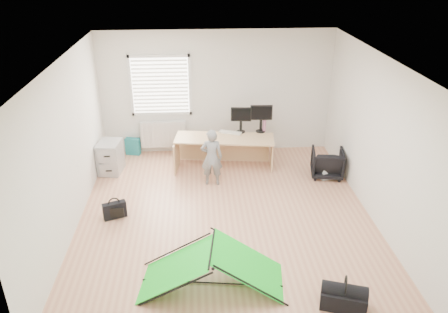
{
  "coord_description": "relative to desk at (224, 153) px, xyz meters",
  "views": [
    {
      "loc": [
        -0.45,
        -6.36,
        4.22
      ],
      "look_at": [
        0.0,
        0.4,
        0.95
      ],
      "focal_mm": 35.0,
      "sensor_mm": 36.0,
      "label": 1
    }
  ],
  "objects": [
    {
      "name": "white_box",
      "position": [
        -1.03,
        -3.0,
        -0.29
      ],
      "size": [
        0.11,
        0.11,
        0.11
      ],
      "primitive_type": "cube",
      "rotation": [
        0.0,
        0.0,
        0.02
      ],
      "color": "silver",
      "rests_on": "ground"
    },
    {
      "name": "person",
      "position": [
        -0.29,
        -0.67,
        0.23
      ],
      "size": [
        0.43,
        0.3,
        1.14
      ],
      "primitive_type": "imported",
      "rotation": [
        0.0,
        0.0,
        3.08
      ],
      "color": "slate",
      "rests_on": "ground"
    },
    {
      "name": "filing_cabinet",
      "position": [
        -2.34,
        -0.01,
        -0.01
      ],
      "size": [
        0.5,
        0.62,
        0.66
      ],
      "primitive_type": "cube",
      "rotation": [
        0.0,
        0.0,
        -0.14
      ],
      "color": "#A1A3A7",
      "rests_on": "ground"
    },
    {
      "name": "tote_bag",
      "position": [
        -2.0,
        0.8,
        -0.15
      ],
      "size": [
        0.34,
        0.21,
        0.38
      ],
      "primitive_type": "cube",
      "rotation": [
        0.0,
        0.0,
        -0.24
      ],
      "color": "teal",
      "rests_on": "ground"
    },
    {
      "name": "laptop_bag",
      "position": [
        -2.0,
        -1.75,
        -0.2
      ],
      "size": [
        0.41,
        0.25,
        0.3
      ],
      "primitive_type": "cube",
      "rotation": [
        0.0,
        0.0,
        0.37
      ],
      "color": "black",
      "rests_on": "ground"
    },
    {
      "name": "window",
      "position": [
        -1.3,
        0.88,
        1.21
      ],
      "size": [
        1.2,
        0.06,
        1.2
      ],
      "primitive_type": "cube",
      "color": "silver",
      "rests_on": "back_wall"
    },
    {
      "name": "duffel_bag",
      "position": [
        1.26,
        -4.04,
        -0.22
      ],
      "size": [
        0.64,
        0.46,
        0.25
      ],
      "primitive_type": "cube",
      "rotation": [
        0.0,
        0.0,
        -0.32
      ],
      "color": "black",
      "rests_on": "ground"
    },
    {
      "name": "ground",
      "position": [
        -0.1,
        -1.83,
        -0.34
      ],
      "size": [
        5.5,
        5.5,
        0.0
      ],
      "primitive_type": "plane",
      "color": "tan",
      "rests_on": "ground"
    },
    {
      "name": "storage_crate",
      "position": [
        2.1,
        -0.49,
        -0.21
      ],
      "size": [
        0.57,
        0.47,
        0.27
      ],
      "primitive_type": "cube",
      "rotation": [
        0.0,
        0.0,
        0.3
      ],
      "color": "white",
      "rests_on": "ground"
    },
    {
      "name": "monitor_left",
      "position": [
        0.36,
        0.27,
        0.55
      ],
      "size": [
        0.43,
        0.13,
        0.41
      ],
      "primitive_type": "cube",
      "rotation": [
        0.0,
        0.0,
        -0.08
      ],
      "color": "black",
      "rests_on": "desk"
    },
    {
      "name": "desk",
      "position": [
        0.0,
        0.0,
        0.0
      ],
      "size": [
        2.08,
        0.89,
        0.69
      ],
      "primitive_type": "cube",
      "rotation": [
        0.0,
        0.0,
        -0.13
      ],
      "color": "tan",
      "rests_on": "ground"
    },
    {
      "name": "back_wall",
      "position": [
        -0.1,
        0.92,
        1.01
      ],
      "size": [
        5.0,
        0.02,
        2.7
      ],
      "primitive_type": "cube",
      "color": "silver",
      "rests_on": "ground"
    },
    {
      "name": "kite",
      "position": [
        -0.41,
        -3.5,
        -0.04
      ],
      "size": [
        2.05,
        1.11,
        0.61
      ],
      "primitive_type": null,
      "rotation": [
        0.0,
        0.0,
        -0.13
      ],
      "color": "#14DA23",
      "rests_on": "ground"
    },
    {
      "name": "keyboard",
      "position": [
        0.14,
        0.24,
        0.35
      ],
      "size": [
        0.5,
        0.32,
        0.02
      ],
      "primitive_type": "cube",
      "rotation": [
        0.0,
        0.0,
        -0.38
      ],
      "color": "beige",
      "rests_on": "desk"
    },
    {
      "name": "monitor_right",
      "position": [
        0.78,
        0.27,
        0.56
      ],
      "size": [
        0.46,
        0.12,
        0.43
      ],
      "primitive_type": "cube",
      "rotation": [
        0.0,
        0.0,
        -0.05
      ],
      "color": "black",
      "rests_on": "desk"
    },
    {
      "name": "thermos",
      "position": [
        0.86,
        0.29,
        0.47
      ],
      "size": [
        0.07,
        0.07,
        0.25
      ],
      "primitive_type": "cylinder",
      "rotation": [
        0.0,
        0.0,
        0.05
      ],
      "color": "#AF6281",
      "rests_on": "desk"
    },
    {
      "name": "office_chair",
      "position": [
        2.04,
        -0.49,
        -0.06
      ],
      "size": [
        0.71,
        0.73,
        0.57
      ],
      "primitive_type": "imported",
      "rotation": [
        0.0,
        0.0,
        2.95
      ],
      "color": "black",
      "rests_on": "ground"
    },
    {
      "name": "radiator",
      "position": [
        -1.3,
        0.84,
        0.11
      ],
      "size": [
        1.0,
        0.12,
        0.6
      ],
      "primitive_type": "cube",
      "color": "silver",
      "rests_on": "back_wall"
    }
  ]
}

